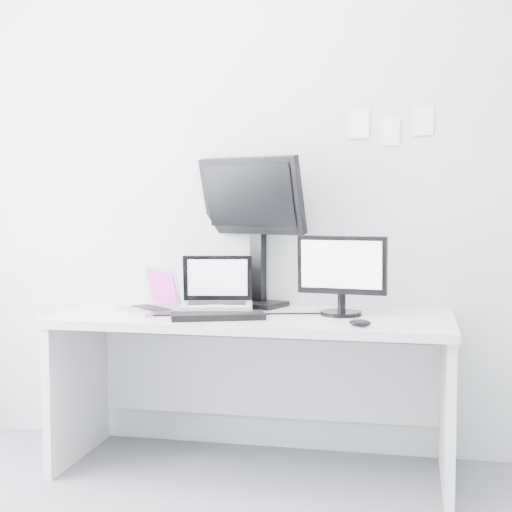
% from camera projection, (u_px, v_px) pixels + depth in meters
% --- Properties ---
extents(back_wall, '(3.60, 0.00, 3.60)m').
position_uv_depth(back_wall, '(267.00, 181.00, 3.67)').
color(back_wall, '#B3B5B7').
rests_on(back_wall, ground).
extents(desk, '(1.80, 0.70, 0.73)m').
position_uv_depth(desk, '(253.00, 393.00, 3.39)').
color(desk, silver).
rests_on(desk, ground).
extents(macbook, '(0.35, 0.34, 0.21)m').
position_uv_depth(macbook, '(148.00, 290.00, 3.44)').
color(macbook, '#A8A8AD').
rests_on(macbook, desk).
extents(speaker, '(0.11, 0.11, 0.20)m').
position_uv_depth(speaker, '(210.00, 287.00, 3.63)').
color(speaker, black).
rests_on(speaker, desk).
extents(dell_laptop, '(0.37, 0.32, 0.27)m').
position_uv_depth(dell_laptop, '(217.00, 284.00, 3.39)').
color(dell_laptop, '#A6A7AC').
rests_on(dell_laptop, desk).
extents(rear_monitor, '(0.59, 0.39, 0.75)m').
position_uv_depth(rear_monitor, '(254.00, 230.00, 3.62)').
color(rear_monitor, black).
rests_on(rear_monitor, desk).
extents(samsung_monitor, '(0.43, 0.24, 0.37)m').
position_uv_depth(samsung_monitor, '(341.00, 274.00, 3.33)').
color(samsung_monitor, black).
rests_on(samsung_monitor, desk).
extents(keyboard, '(0.43, 0.28, 0.03)m').
position_uv_depth(keyboard, '(218.00, 316.00, 3.23)').
color(keyboard, black).
rests_on(keyboard, desk).
extents(mouse, '(0.11, 0.09, 0.03)m').
position_uv_depth(mouse, '(360.00, 323.00, 3.03)').
color(mouse, black).
rests_on(mouse, desk).
extents(wall_note_0, '(0.10, 0.00, 0.14)m').
position_uv_depth(wall_note_0, '(359.00, 124.00, 3.55)').
color(wall_note_0, white).
rests_on(wall_note_0, back_wall).
extents(wall_note_1, '(0.09, 0.00, 0.13)m').
position_uv_depth(wall_note_1, '(390.00, 132.00, 3.52)').
color(wall_note_1, white).
rests_on(wall_note_1, back_wall).
extents(wall_note_2, '(0.10, 0.00, 0.14)m').
position_uv_depth(wall_note_2, '(423.00, 120.00, 3.49)').
color(wall_note_2, white).
rests_on(wall_note_2, back_wall).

